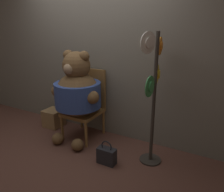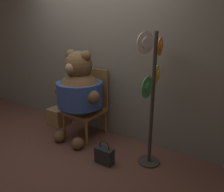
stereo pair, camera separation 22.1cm
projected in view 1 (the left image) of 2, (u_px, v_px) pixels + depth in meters
name	position (u px, v px, depth m)	size (l,w,h in m)	color
ground_plane	(77.00, 144.00, 3.30)	(14.00, 14.00, 0.00)	brown
wall_back	(97.00, 57.00, 3.43)	(8.00, 0.10, 2.47)	slate
chair	(87.00, 103.00, 3.45)	(0.51, 0.55, 1.06)	olive
teddy_bear	(77.00, 92.00, 3.22)	(0.83, 0.73, 1.38)	brown
hat_display_rack	(153.00, 93.00, 2.62)	(0.28, 0.57, 1.65)	#332D28
handbag_on_ground	(107.00, 155.00, 2.80)	(0.24, 0.12, 0.32)	#232328
wooden_crate	(54.00, 118.00, 3.85)	(0.30, 0.30, 0.30)	#937047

